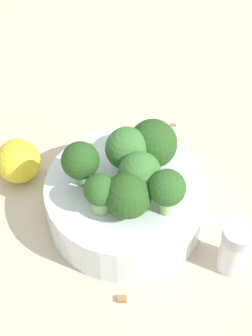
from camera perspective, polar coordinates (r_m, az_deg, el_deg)
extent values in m
plane|color=beige|center=(0.64, 0.00, -4.81)|extent=(3.00, 3.00, 0.00)
cylinder|color=silver|center=(0.62, 0.00, -3.36)|extent=(0.18, 0.18, 0.05)
cylinder|color=#84AD66|center=(0.57, 0.21, -3.94)|extent=(0.02, 0.02, 0.02)
sphere|color=#28511E|center=(0.56, 0.21, -2.81)|extent=(0.05, 0.05, 0.05)
cylinder|color=#8EB770|center=(0.57, 4.22, -3.28)|extent=(0.02, 0.02, 0.03)
sphere|color=#2D5B23|center=(0.55, 4.35, -1.86)|extent=(0.04, 0.04, 0.04)
cylinder|color=#7A9E5B|center=(0.59, -4.54, -0.60)|extent=(0.02, 0.02, 0.03)
sphere|color=#28511E|center=(0.58, -4.66, 0.76)|extent=(0.04, 0.04, 0.04)
cylinder|color=#7A9E5B|center=(0.62, 2.48, 1.39)|extent=(0.02, 0.02, 0.02)
sphere|color=#28511E|center=(0.60, 2.54, 2.61)|extent=(0.05, 0.05, 0.05)
cylinder|color=#8EB770|center=(0.57, -2.45, -3.53)|extent=(0.03, 0.03, 0.03)
sphere|color=#2D5B23|center=(0.56, -2.52, -2.34)|extent=(0.03, 0.03, 0.03)
cylinder|color=#84AD66|center=(0.58, 1.48, -1.72)|extent=(0.02, 0.02, 0.03)
sphere|color=#3D7533|center=(0.57, 1.52, -0.36)|extent=(0.04, 0.04, 0.04)
cylinder|color=#7A9E5B|center=(0.60, 0.08, 0.61)|extent=(0.02, 0.02, 0.03)
sphere|color=#3D7533|center=(0.59, 0.08, 2.00)|extent=(0.05, 0.05, 0.05)
cylinder|color=silver|center=(0.60, 10.91, -8.39)|extent=(0.03, 0.03, 0.05)
cylinder|color=#B7B7BC|center=(0.57, 11.38, -6.65)|extent=(0.03, 0.03, 0.01)
sphere|color=yellow|center=(0.67, -10.90, 0.70)|extent=(0.05, 0.05, 0.05)
cube|color=olive|center=(0.58, -0.43, -13.05)|extent=(0.01, 0.01, 0.01)
cube|color=#AD7F4C|center=(0.74, 4.93, 4.48)|extent=(0.01, 0.01, 0.01)
cube|color=tan|center=(0.68, -7.80, -0.48)|extent=(0.01, 0.01, 0.01)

